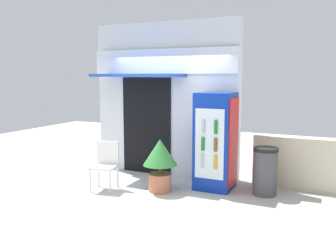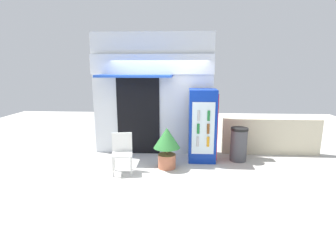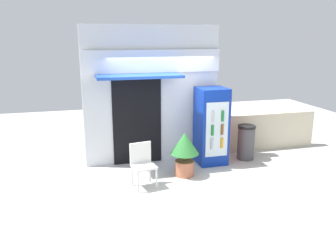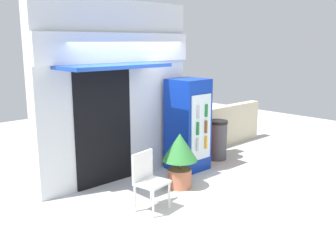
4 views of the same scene
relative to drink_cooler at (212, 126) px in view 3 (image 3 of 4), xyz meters
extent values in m
plane|color=beige|center=(-1.11, -0.88, -0.90)|extent=(16.00, 16.00, 0.00)
cube|color=silver|center=(-1.31, 0.58, 0.70)|extent=(3.20, 0.27, 3.21)
cube|color=white|center=(-1.31, 0.40, 1.50)|extent=(3.20, 0.08, 0.51)
cube|color=#1E47B2|center=(-1.69, 0.06, 1.21)|extent=(1.84, 0.77, 0.06)
cube|color=black|center=(-1.69, 0.43, 0.13)|extent=(1.14, 0.03, 2.07)
cube|color=#0C2D9E|center=(-0.01, 0.01, 0.00)|extent=(0.67, 0.68, 1.80)
cube|color=silver|center=(-0.01, -0.34, 0.00)|extent=(0.53, 0.02, 1.26)
cube|color=red|center=(0.34, 0.01, 0.00)|extent=(0.02, 0.61, 1.62)
cylinder|color=#B2B2B7|center=(-0.13, -0.36, -0.32)|extent=(0.06, 0.06, 0.24)
cylinder|color=orange|center=(0.12, -0.36, -0.32)|extent=(0.06, 0.06, 0.24)
cylinder|color=#196B2D|center=(-0.12, -0.36, 0.00)|extent=(0.06, 0.06, 0.24)
cylinder|color=brown|center=(0.11, -0.36, 0.00)|extent=(0.06, 0.06, 0.24)
cylinder|color=#B2B2B7|center=(-0.12, -0.36, 0.32)|extent=(0.06, 0.06, 0.24)
cylinder|color=#196B2D|center=(0.11, -0.36, 0.32)|extent=(0.06, 0.06, 0.24)
cylinder|color=silver|center=(-1.99, -1.20, -0.69)|extent=(0.04, 0.04, 0.42)
cylinder|color=silver|center=(-1.60, -1.13, -0.69)|extent=(0.04, 0.04, 0.42)
cylinder|color=silver|center=(-2.05, -0.85, -0.69)|extent=(0.04, 0.04, 0.42)
cylinder|color=silver|center=(-1.66, -0.78, -0.69)|extent=(0.04, 0.04, 0.42)
cube|color=silver|center=(-1.83, -0.99, -0.46)|extent=(0.51, 0.48, 0.04)
cube|color=silver|center=(-1.86, -0.81, -0.23)|extent=(0.45, 0.12, 0.43)
cylinder|color=#BC6B4C|center=(-0.86, -0.61, -0.74)|extent=(0.42, 0.42, 0.33)
cylinder|color=brown|center=(-0.86, -0.61, -0.49)|extent=(0.05, 0.05, 0.16)
cone|color=#2D7533|center=(-0.86, -0.61, -0.17)|extent=(0.62, 0.62, 0.48)
cylinder|color=#47474C|center=(0.92, 0.00, -0.51)|extent=(0.41, 0.41, 0.79)
cylinder|color=black|center=(0.92, 0.00, -0.08)|extent=(0.43, 0.43, 0.06)
cube|color=beige|center=(1.89, 0.60, -0.41)|extent=(2.60, 0.21, 0.98)
camera|label=1|loc=(2.00, -6.39, 1.19)|focal=38.78mm
camera|label=2|loc=(-0.47, -6.47, 1.42)|focal=28.16mm
camera|label=3|loc=(-3.06, -7.41, 2.06)|focal=37.39mm
camera|label=4|loc=(-5.41, -5.10, 1.61)|focal=41.21mm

